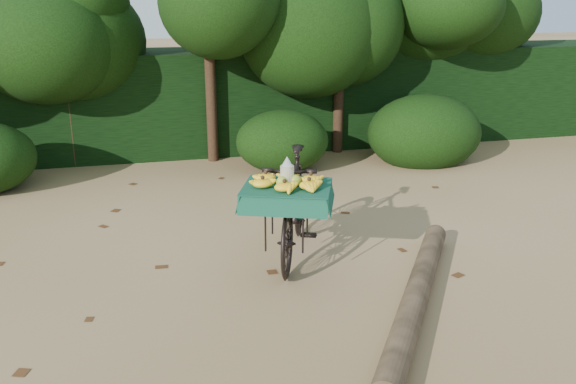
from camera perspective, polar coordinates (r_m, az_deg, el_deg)
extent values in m
plane|color=tan|center=(5.75, -4.82, -10.35)|extent=(80.00, 80.00, 0.00)
imported|color=black|center=(6.54, 0.55, -1.21)|extent=(1.21, 2.00, 1.16)
cube|color=black|center=(5.86, -0.10, 0.35)|extent=(0.58, 0.63, 0.03)
cube|color=#15503A|center=(5.86, -0.10, 0.52)|extent=(1.03, 0.95, 0.01)
ellipsoid|color=olive|center=(5.83, 0.70, 1.06)|extent=(0.11, 0.09, 0.12)
ellipsoid|color=olive|center=(5.90, -0.42, 1.27)|extent=(0.11, 0.09, 0.12)
ellipsoid|color=olive|center=(5.79, -0.57, 0.94)|extent=(0.11, 0.09, 0.12)
cylinder|color=#EAE5C6|center=(5.83, -0.08, 1.64)|extent=(0.13, 0.13, 0.17)
cylinder|color=brown|center=(5.77, 11.97, -9.33)|extent=(1.94, 2.76, 0.23)
cube|color=black|center=(11.49, -10.35, 8.39)|extent=(26.00, 1.80, 1.80)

